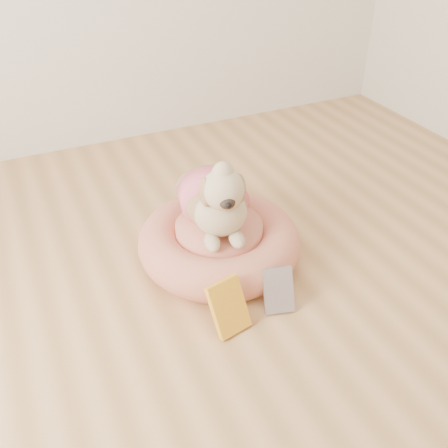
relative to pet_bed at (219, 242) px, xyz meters
name	(u,v)px	position (x,y,z in m)	size (l,w,h in m)	color
floor	(288,443)	(-0.18, -0.88, -0.09)	(4.50, 4.50, 0.00)	#AC7C47
pet_bed	(219,242)	(0.00, 0.00, 0.00)	(0.70, 0.70, 0.18)	#D06351
dog	(215,185)	(-0.01, 0.01, 0.28)	(0.34, 0.50, 0.37)	brown
book_yellow	(229,307)	(-0.14, -0.39, 0.01)	(0.13, 0.03, 0.20)	#FFF21A
book_white	(278,290)	(0.08, -0.37, 0.00)	(0.12, 0.02, 0.18)	silver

